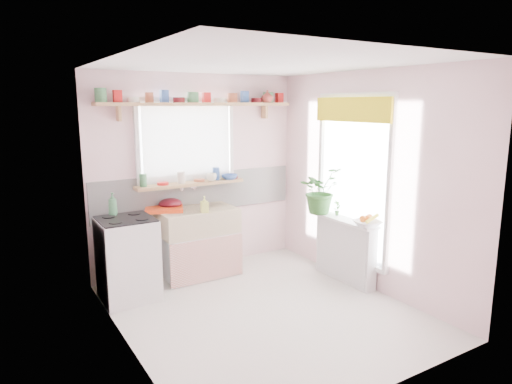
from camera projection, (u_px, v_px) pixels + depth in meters
room at (272, 167)px, 5.56m from camera, size 3.20×3.20×3.20m
sink_unit at (198, 242)px, 5.68m from camera, size 0.95×0.65×1.11m
cooker at (128, 259)px, 4.99m from camera, size 0.58×0.58×0.93m
radiator_ledge at (345, 249)px, 5.52m from camera, size 0.22×0.95×0.78m
windowsill at (190, 184)px, 5.70m from camera, size 1.40×0.22×0.04m
pine_shelf at (200, 104)px, 5.59m from camera, size 2.52×0.24×0.04m
shelf_crockery at (200, 98)px, 5.57m from camera, size 2.47×0.11×0.12m
sill_crockery at (187, 178)px, 5.66m from camera, size 1.35×0.11×0.12m
dish_tray at (164, 209)px, 5.52m from camera, size 0.54×0.48×0.04m
colander at (170, 203)px, 5.63m from camera, size 0.35×0.35×0.13m
jade_plant at (320, 190)px, 5.68m from camera, size 0.60×0.55×0.58m
fruit_bowl at (367, 224)px, 5.07m from camera, size 0.34×0.34×0.07m
herb_pot at (337, 208)px, 5.59m from camera, size 0.11×0.09×0.19m
soap_bottle_sink at (204, 204)px, 5.43m from camera, size 0.11×0.11×0.19m
sill_cup at (212, 177)px, 5.78m from camera, size 0.14×0.14×0.10m
sill_bowl at (230, 177)px, 5.91m from camera, size 0.24×0.24×0.06m
shelf_vase at (267, 96)px, 6.00m from camera, size 0.20×0.20×0.16m
cooker_bottle at (113, 204)px, 5.00m from camera, size 0.12×0.12×0.26m
fruit at (367, 218)px, 5.07m from camera, size 0.20×0.14×0.10m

